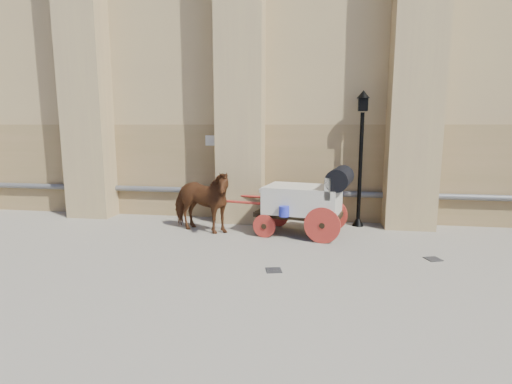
# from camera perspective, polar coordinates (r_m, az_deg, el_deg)

# --- Properties ---
(ground) EXTENTS (90.00, 90.00, 0.00)m
(ground) POSITION_cam_1_polar(r_m,az_deg,el_deg) (9.03, -0.20, -9.76)
(ground) COLOR slate
(ground) RESTS_ON ground
(horse) EXTENTS (2.29, 1.58, 1.77)m
(horse) POSITION_cam_1_polar(r_m,az_deg,el_deg) (11.24, -7.94, -1.30)
(horse) COLOR brown
(horse) RESTS_ON ground
(carriage) EXTENTS (4.48, 1.98, 1.90)m
(carriage) POSITION_cam_1_polar(r_m,az_deg,el_deg) (10.89, 7.42, -0.90)
(carriage) COLOR black
(carriage) RESTS_ON ground
(street_lamp) EXTENTS (0.37, 0.37, 3.96)m
(street_lamp) POSITION_cam_1_polar(r_m,az_deg,el_deg) (12.05, 14.74, 5.11)
(street_lamp) COLOR black
(street_lamp) RESTS_ON ground
(drain_grate_near) EXTENTS (0.39, 0.39, 0.01)m
(drain_grate_near) POSITION_cam_1_polar(r_m,az_deg,el_deg) (8.45, 2.55, -11.10)
(drain_grate_near) COLOR black
(drain_grate_near) RESTS_ON ground
(drain_grate_far) EXTENTS (0.41, 0.41, 0.01)m
(drain_grate_far) POSITION_cam_1_polar(r_m,az_deg,el_deg) (9.94, 23.98, -8.74)
(drain_grate_far) COLOR black
(drain_grate_far) RESTS_ON ground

